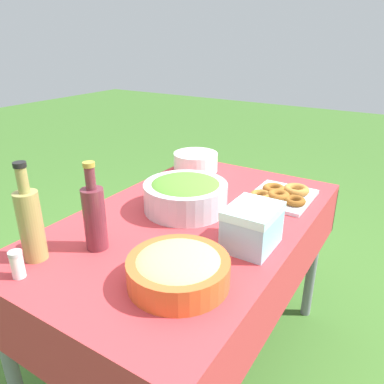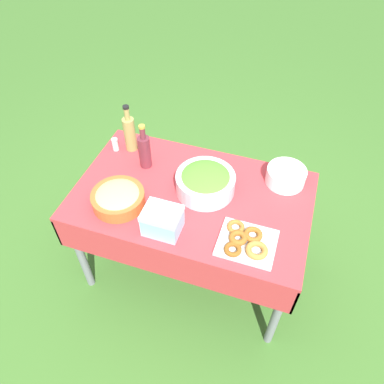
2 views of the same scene
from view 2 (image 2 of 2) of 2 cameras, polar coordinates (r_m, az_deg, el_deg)
The scene contains 10 objects.
ground_plane at distance 2.76m, azimuth -0.01°, elevation -11.07°, with size 14.00×14.00×0.00m, color #3D6B28.
picnic_table at distance 2.23m, azimuth -0.01°, elevation -2.19°, with size 1.36×0.83×0.75m.
salad_bowl at distance 2.13m, azimuth 2.05°, elevation 1.62°, with size 0.34×0.34×0.13m.
pasta_bowl at distance 2.11m, azimuth -11.21°, elevation -0.83°, with size 0.30×0.30×0.10m.
donut_platter at distance 1.94m, azimuth 8.23°, elevation -7.49°, with size 0.29×0.26×0.05m.
plate_stack at distance 2.26m, azimuth 14.11°, elevation 2.40°, with size 0.23×0.23×0.10m.
olive_oil_bottle at distance 2.41m, azimuth -9.48°, elevation 8.91°, with size 0.07×0.07×0.32m.
wine_bottle at distance 2.27m, azimuth -7.24°, elevation 6.30°, with size 0.07×0.07×0.30m.
cooler_box at distance 1.94m, azimuth -4.53°, elevation -4.39°, with size 0.19×0.16×0.15m.
salt_shaker at distance 2.47m, azimuth -11.62°, elevation 7.13°, with size 0.04×0.04×0.09m.
Camera 2 is at (-0.47, 1.39, 2.34)m, focal length 35.00 mm.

